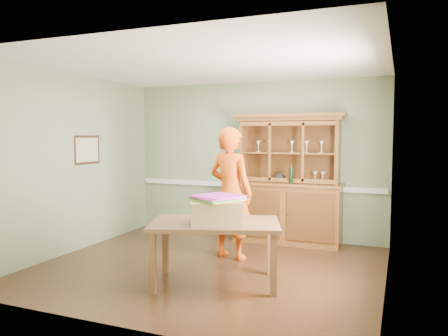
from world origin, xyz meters
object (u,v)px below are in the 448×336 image
at_px(china_hutch, 288,198).
at_px(person, 231,193).
at_px(dining_table, 215,229).
at_px(cardboard_box, 216,212).

distance_m(china_hutch, person, 1.35).
relative_size(dining_table, person, 0.91).
bearing_deg(person, dining_table, 115.20).
bearing_deg(china_hutch, person, -114.06).
bearing_deg(person, china_hutch, -100.95).
bearing_deg(cardboard_box, person, 103.58).
height_order(dining_table, person, person).
height_order(dining_table, cardboard_box, cardboard_box).
relative_size(cardboard_box, person, 0.30).
distance_m(cardboard_box, person, 1.27).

